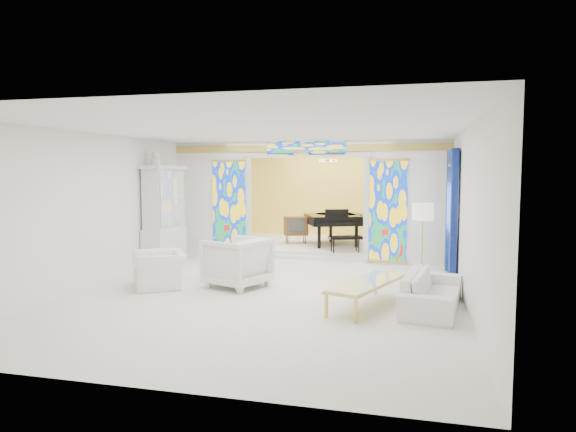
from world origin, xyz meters
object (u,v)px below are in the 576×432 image
(armchair_left, at_px, (159,269))
(armchair_right, at_px, (237,262))
(china_cabinet, at_px, (164,216))
(grand_piano, at_px, (336,219))
(coffee_table, at_px, (367,284))
(sofa, at_px, (432,291))
(tv_console, at_px, (296,226))

(armchair_left, relative_size, armchair_right, 0.99)
(china_cabinet, bearing_deg, armchair_right, -36.97)
(armchair_right, relative_size, grand_piano, 0.37)
(armchair_right, distance_m, coffee_table, 2.76)
(china_cabinet, distance_m, armchair_left, 2.64)
(china_cabinet, bearing_deg, grand_piano, 40.83)
(sofa, bearing_deg, tv_console, 40.20)
(grand_piano, xyz_separation_m, tv_console, (-1.14, -0.10, -0.21))
(armchair_right, bearing_deg, coffee_table, 92.90)
(armchair_right, bearing_deg, sofa, 100.59)
(tv_console, bearing_deg, grand_piano, -16.06)
(coffee_table, xyz_separation_m, tv_console, (-2.58, 5.92, 0.28))
(armchair_left, relative_size, grand_piano, 0.36)
(china_cabinet, distance_m, tv_console, 4.03)
(armchair_right, height_order, grand_piano, grand_piano)
(china_cabinet, height_order, coffee_table, china_cabinet)
(armchair_left, xyz_separation_m, tv_console, (1.49, 5.36, 0.33))
(coffee_table, relative_size, grand_piano, 0.70)
(armchair_left, distance_m, coffee_table, 4.10)
(armchair_left, distance_m, armchair_right, 1.52)
(china_cabinet, bearing_deg, coffee_table, -28.90)
(china_cabinet, distance_m, grand_piano, 4.89)
(sofa, distance_m, coffee_table, 1.06)
(armchair_left, xyz_separation_m, armchair_right, (1.47, 0.37, 0.14))
(grand_piano, bearing_deg, coffee_table, -99.24)
(armchair_left, bearing_deg, sofa, 51.44)
(china_cabinet, distance_m, coffee_table, 5.90)
(china_cabinet, xyz_separation_m, grand_piano, (3.69, 3.19, -0.29))
(armchair_left, relative_size, tv_console, 1.36)
(sofa, relative_size, tv_console, 2.65)
(armchair_right, xyz_separation_m, coffee_table, (2.60, -0.93, -0.09))
(sofa, bearing_deg, coffee_table, 106.64)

